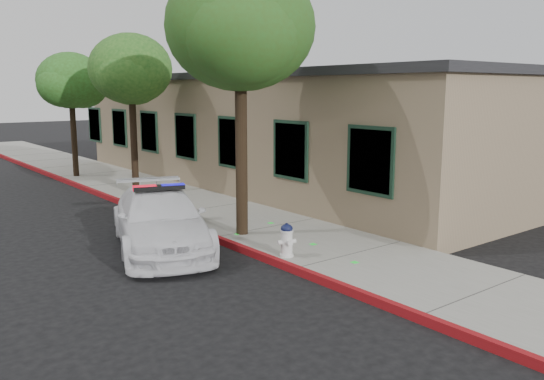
{
  "coord_description": "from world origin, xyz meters",
  "views": [
    {
      "loc": [
        -6.92,
        -8.07,
        3.63
      ],
      "look_at": [
        0.74,
        1.73,
        1.4
      ],
      "focal_mm": 36.86,
      "sensor_mm": 36.0,
      "label": 1
    }
  ],
  "objects": [
    {
      "name": "sidewalk",
      "position": [
        1.6,
        3.0,
        0.07
      ],
      "size": [
        3.2,
        60.0,
        0.15
      ],
      "primitive_type": "cube",
      "color": "gray",
      "rests_on": "ground"
    },
    {
      "name": "street_tree_mid",
      "position": [
        1.22,
        10.18,
        4.21
      ],
      "size": [
        2.82,
        2.95,
        5.38
      ],
      "rotation": [
        0.0,
        0.0,
        0.42
      ],
      "color": "black",
      "rests_on": "sidewalk"
    },
    {
      "name": "street_tree_far",
      "position": [
        0.73,
        14.73,
        3.89
      ],
      "size": [
        2.84,
        2.63,
        4.97
      ],
      "rotation": [
        0.0,
        0.0,
        -0.21
      ],
      "color": "black",
      "rests_on": "sidewalk"
    },
    {
      "name": "police_car",
      "position": [
        -1.26,
        3.36,
        0.7
      ],
      "size": [
        3.41,
        5.14,
        1.5
      ],
      "rotation": [
        0.0,
        0.0,
        -0.34
      ],
      "color": "white",
      "rests_on": "ground"
    },
    {
      "name": "street_tree_near",
      "position": [
        0.71,
        2.87,
        4.93
      ],
      "size": [
        3.5,
        3.64,
        6.41
      ],
      "rotation": [
        0.0,
        0.0,
        0.35
      ],
      "color": "black",
      "rests_on": "sidewalk"
    },
    {
      "name": "clapboard_building",
      "position": [
        6.69,
        9.0,
        2.13
      ],
      "size": [
        7.3,
        20.89,
        4.24
      ],
      "color": "#847257",
      "rests_on": "ground"
    },
    {
      "name": "fire_hydrant",
      "position": [
        0.35,
        0.73,
        0.51
      ],
      "size": [
        0.42,
        0.36,
        0.72
      ],
      "rotation": [
        0.0,
        0.0,
        -0.28
      ],
      "color": "silver",
      "rests_on": "sidewalk"
    },
    {
      "name": "ground",
      "position": [
        0.0,
        0.0,
        0.0
      ],
      "size": [
        120.0,
        120.0,
        0.0
      ],
      "primitive_type": "plane",
      "color": "black",
      "rests_on": "ground"
    },
    {
      "name": "red_curb",
      "position": [
        0.06,
        3.0,
        0.08
      ],
      "size": [
        0.14,
        60.0,
        0.16
      ],
      "primitive_type": "cube",
      "color": "maroon",
      "rests_on": "ground"
    }
  ]
}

